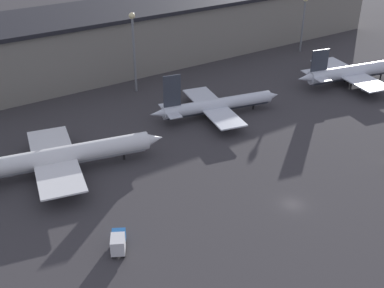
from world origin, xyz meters
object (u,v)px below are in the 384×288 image
object	(u,v)px
airplane_1	(61,157)
airplane_3	(353,72)
airplane_2	(216,105)
service_vehicle_2	(118,242)

from	to	relation	value
airplane_1	airplane_3	distance (m)	94.26
airplane_2	service_vehicle_2	xyz separation A→B (m)	(-46.12, -34.65, -1.12)
airplane_1	airplane_3	size ratio (longest dim) A/B	1.16
airplane_3	airplane_1	bearing A→B (deg)	-168.05
airplane_2	airplane_1	bearing A→B (deg)	-162.40
airplane_3	service_vehicle_2	distance (m)	100.09
airplane_1	airplane_2	world-z (taller)	airplane_2
airplane_2	airplane_3	bearing A→B (deg)	6.81
airplane_1	airplane_2	xyz separation A→B (m)	(44.92, 4.31, -0.63)
service_vehicle_2	airplane_1	bearing A→B (deg)	26.53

